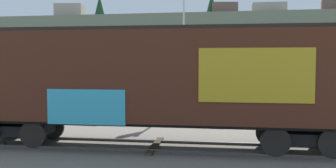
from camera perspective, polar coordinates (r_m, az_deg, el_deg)
The scene contains 7 objects.
ground_plane at distance 12.79m, azimuth -4.92°, elevation -9.73°, with size 260.00×260.00×0.00m, color slate.
track at distance 12.48m, azimuth 4.02°, elevation -9.88°, with size 60.02×3.37×0.08m.
freight_car at distance 12.33m, azimuth -2.48°, elevation 1.00°, with size 15.00×3.29×4.15m.
flagpole at distance 24.09m, azimuth 2.14°, elevation 9.08°, with size 0.85×1.25×8.42m.
hillside at distance 90.54m, azimuth 7.62°, elevation 5.81°, with size 125.86×31.62×18.14m.
parked_car_tan at distance 19.79m, azimuth -10.56°, elevation -2.46°, with size 4.12×1.96×1.77m.
parked_car_green at distance 18.77m, azimuth 6.29°, elevation -2.95°, with size 4.55×2.18×1.63m.
Camera 1 is at (3.13, -12.05, 2.92)m, focal length 38.67 mm.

